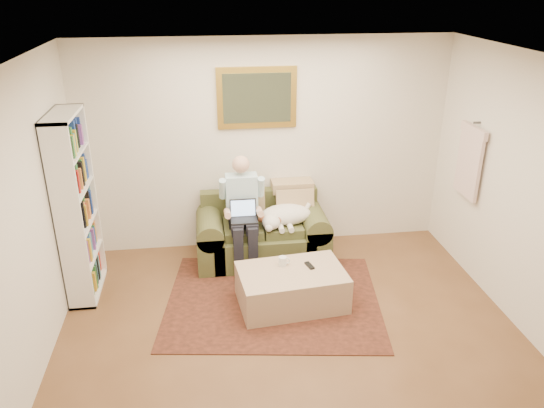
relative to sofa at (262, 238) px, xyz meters
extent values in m
cube|color=brown|center=(0.10, -2.07, -0.27)|extent=(4.50, 5.00, 0.01)
cube|color=white|center=(0.10, -2.07, 2.33)|extent=(4.50, 5.00, 0.01)
cube|color=beige|center=(0.10, 0.43, 1.03)|extent=(4.50, 0.01, 2.60)
cube|color=beige|center=(-2.15, -2.07, 1.03)|extent=(0.01, 5.00, 2.60)
cube|color=black|center=(0.00, -0.96, -0.27)|extent=(2.49, 2.11, 0.01)
cube|color=#464D28|center=(0.00, -0.03, -0.08)|extent=(1.20, 0.77, 0.39)
cube|color=#464D28|center=(0.00, 0.30, 0.32)|extent=(1.45, 0.17, 0.40)
cube|color=#464D28|center=(-0.63, -0.03, -0.03)|extent=(0.31, 0.77, 0.80)
cube|color=#464D28|center=(0.63, -0.03, -0.03)|extent=(0.31, 0.77, 0.80)
cube|color=#464D28|center=(-0.24, -0.08, 0.17)|extent=(0.45, 0.52, 0.11)
cube|color=#464D28|center=(0.24, -0.08, 0.17)|extent=(0.45, 0.52, 0.11)
cube|color=black|center=(-0.24, -0.26, 0.37)|extent=(0.31, 0.21, 0.02)
cube|color=black|center=(-0.24, -0.15, 0.48)|extent=(0.31, 0.06, 0.21)
cube|color=#99BFF2|center=(-0.24, -0.16, 0.48)|extent=(0.28, 0.04, 0.18)
cube|color=tan|center=(0.19, -1.05, -0.07)|extent=(1.16, 0.80, 0.40)
cylinder|color=white|center=(0.11, -0.91, 0.18)|extent=(0.08, 0.08, 0.10)
cube|color=black|center=(0.39, -0.97, 0.14)|extent=(0.09, 0.16, 0.02)
cube|color=gold|center=(0.00, 0.41, 1.63)|extent=(0.94, 0.04, 0.72)
cube|color=gray|center=(0.00, 0.39, 1.63)|extent=(0.80, 0.01, 0.58)
camera|label=1|loc=(-0.66, -5.73, 2.96)|focal=35.00mm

